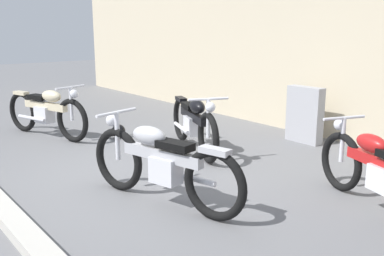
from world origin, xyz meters
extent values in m
plane|color=slate|center=(0.00, 0.00, 0.00)|extent=(40.00, 40.00, 0.00)
cube|color=beige|center=(0.00, 3.75, 1.45)|extent=(18.00, 0.30, 2.89)
cube|color=#9E9EA3|center=(0.21, 3.08, 0.49)|extent=(0.67, 0.21, 0.98)
sphere|color=black|center=(-2.08, 0.66, 0.12)|extent=(0.25, 0.25, 0.25)
torus|color=black|center=(1.97, 1.54, 0.37)|extent=(0.72, 0.33, 0.73)
cube|color=silver|center=(2.65, 1.30, 0.39)|extent=(0.37, 0.30, 0.28)
cube|color=#B21919|center=(2.61, 1.32, 0.55)|extent=(1.01, 0.44, 0.12)
ellipsoid|color=#B21919|center=(2.44, 1.38, 0.73)|extent=(0.48, 0.34, 0.20)
cylinder|color=silver|center=(1.97, 1.54, 0.64)|extent=(0.06, 0.06, 0.55)
cylinder|color=silver|center=(1.97, 1.54, 0.92)|extent=(0.23, 0.56, 0.04)
sphere|color=silver|center=(1.89, 1.57, 0.82)|extent=(0.14, 0.14, 0.14)
torus|color=black|center=(-2.30, -0.12, 0.39)|extent=(0.77, 0.32, 0.78)
torus|color=black|center=(-3.67, -0.54, 0.39)|extent=(0.77, 0.32, 0.78)
cube|color=silver|center=(-3.04, -0.35, 0.41)|extent=(0.39, 0.30, 0.30)
cube|color=beige|center=(-2.99, -0.33, 0.58)|extent=(1.08, 0.42, 0.13)
ellipsoid|color=beige|center=(-2.80, -0.28, 0.77)|extent=(0.51, 0.34, 0.21)
cube|color=black|center=(-3.17, -0.39, 0.72)|extent=(0.46, 0.31, 0.09)
cube|color=beige|center=(-3.67, -0.54, 0.75)|extent=(0.36, 0.22, 0.06)
cylinder|color=silver|center=(-2.30, -0.12, 0.68)|extent=(0.06, 0.06, 0.59)
cylinder|color=silver|center=(-2.30, -0.12, 0.97)|extent=(0.22, 0.60, 0.04)
sphere|color=silver|center=(-2.22, -0.10, 0.87)|extent=(0.15, 0.15, 0.15)
cylinder|color=silver|center=(-3.20, -0.53, 0.34)|extent=(0.73, 0.28, 0.06)
torus|color=black|center=(0.26, -0.62, 0.39)|extent=(0.79, 0.28, 0.79)
torus|color=black|center=(1.67, -0.27, 0.39)|extent=(0.79, 0.28, 0.79)
cube|color=silver|center=(1.02, -0.43, 0.41)|extent=(0.39, 0.29, 0.30)
cube|color=#ADADB2|center=(0.96, -0.45, 0.59)|extent=(1.10, 0.37, 0.13)
ellipsoid|color=#ADADB2|center=(0.78, -0.49, 0.78)|extent=(0.51, 0.32, 0.22)
cube|color=black|center=(1.15, -0.40, 0.73)|extent=(0.46, 0.29, 0.09)
cube|color=#ADADB2|center=(1.67, -0.27, 0.76)|extent=(0.37, 0.21, 0.06)
cylinder|color=silver|center=(0.26, -0.62, 0.69)|extent=(0.06, 0.06, 0.59)
cylinder|color=silver|center=(0.26, -0.62, 0.98)|extent=(0.19, 0.61, 0.04)
sphere|color=silver|center=(0.18, -0.64, 0.88)|extent=(0.15, 0.15, 0.15)
cylinder|color=silver|center=(1.19, -0.26, 0.34)|extent=(0.75, 0.24, 0.06)
torus|color=black|center=(0.10, 0.97, 0.39)|extent=(0.76, 0.36, 0.77)
torus|color=black|center=(-1.24, 1.46, 0.39)|extent=(0.76, 0.36, 0.77)
cube|color=silver|center=(-0.62, 1.23, 0.41)|extent=(0.39, 0.32, 0.30)
cube|color=black|center=(-0.57, 1.22, 0.58)|extent=(1.05, 0.48, 0.13)
ellipsoid|color=black|center=(-0.39, 1.15, 0.77)|extent=(0.51, 0.36, 0.21)
cube|color=black|center=(-0.75, 1.28, 0.71)|extent=(0.46, 0.33, 0.08)
cube|color=black|center=(-1.24, 1.46, 0.75)|extent=(0.36, 0.24, 0.06)
cylinder|color=silver|center=(0.10, 0.97, 0.68)|extent=(0.06, 0.06, 0.58)
cylinder|color=silver|center=(0.10, 0.97, 0.97)|extent=(0.25, 0.59, 0.04)
sphere|color=silver|center=(0.18, 0.94, 0.86)|extent=(0.15, 0.15, 0.15)
cylinder|color=silver|center=(-0.86, 1.19, 0.33)|extent=(0.72, 0.32, 0.06)
camera|label=1|loc=(4.93, -3.13, 2.00)|focal=41.21mm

